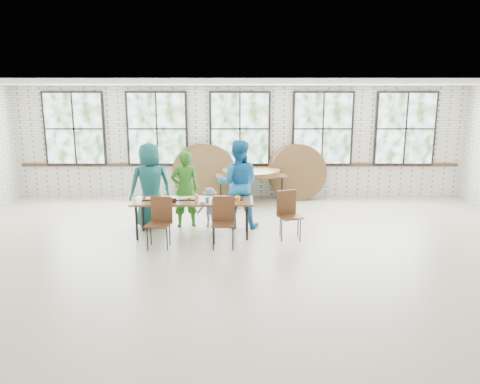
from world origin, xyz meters
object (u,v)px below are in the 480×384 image
object	(u,v)px
dining_table	(193,203)
chair_near_left	(160,218)
storage_table	(251,177)
chair_near_right	(223,217)

from	to	relation	value
dining_table	chair_near_left	xyz separation A→B (m)	(-0.56, -0.65, -0.13)
dining_table	storage_table	world-z (taller)	same
dining_table	chair_near_right	distance (m)	0.90
dining_table	storage_table	bearing A→B (deg)	65.95
chair_near_right	storage_table	world-z (taller)	chair_near_right
chair_near_right	storage_table	size ratio (longest dim) A/B	0.51
dining_table	chair_near_left	bearing A→B (deg)	-130.95
chair_near_right	storage_table	bearing A→B (deg)	81.26
chair_near_left	storage_table	distance (m)	3.92
dining_table	chair_near_right	bearing A→B (deg)	-45.58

